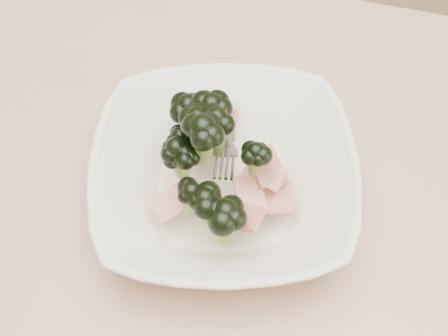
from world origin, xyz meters
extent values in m
cube|color=tan|center=(0.00, 0.00, 0.73)|extent=(1.20, 0.80, 0.04)
cylinder|color=tan|center=(-0.55, 0.35, 0.35)|extent=(0.06, 0.06, 0.71)
imported|color=beige|center=(-0.05, 0.07, 0.78)|extent=(0.32, 0.32, 0.06)
cylinder|color=olive|center=(-0.07, 0.10, 0.82)|extent=(0.03, 0.03, 0.05)
ellipsoid|color=black|center=(-0.07, 0.10, 0.84)|extent=(0.04, 0.04, 0.03)
cylinder|color=olive|center=(-0.09, 0.06, 0.81)|extent=(0.02, 0.02, 0.04)
ellipsoid|color=black|center=(-0.09, 0.06, 0.83)|extent=(0.03, 0.03, 0.03)
cylinder|color=olive|center=(-0.03, 0.01, 0.80)|extent=(0.02, 0.02, 0.05)
ellipsoid|color=black|center=(-0.03, 0.01, 0.82)|extent=(0.04, 0.04, 0.03)
cylinder|color=olive|center=(-0.09, 0.06, 0.80)|extent=(0.02, 0.02, 0.03)
ellipsoid|color=black|center=(-0.09, 0.06, 0.82)|extent=(0.03, 0.03, 0.03)
cylinder|color=olive|center=(-0.10, 0.11, 0.80)|extent=(0.02, 0.03, 0.05)
ellipsoid|color=black|center=(-0.10, 0.11, 0.83)|extent=(0.04, 0.04, 0.03)
cylinder|color=olive|center=(-0.08, 0.06, 0.81)|extent=(0.02, 0.02, 0.04)
ellipsoid|color=black|center=(-0.08, 0.06, 0.83)|extent=(0.03, 0.03, 0.02)
cylinder|color=olive|center=(-0.02, 0.07, 0.81)|extent=(0.02, 0.02, 0.04)
ellipsoid|color=black|center=(-0.02, 0.07, 0.84)|extent=(0.03, 0.03, 0.02)
cylinder|color=olive|center=(-0.07, 0.02, 0.80)|extent=(0.02, 0.01, 0.03)
ellipsoid|color=black|center=(-0.07, 0.02, 0.82)|extent=(0.03, 0.03, 0.02)
cylinder|color=olive|center=(-0.08, 0.08, 0.82)|extent=(0.02, 0.02, 0.04)
ellipsoid|color=black|center=(-0.08, 0.08, 0.85)|extent=(0.04, 0.04, 0.03)
cylinder|color=olive|center=(-0.07, 0.06, 0.83)|extent=(0.03, 0.03, 0.05)
ellipsoid|color=black|center=(-0.07, 0.06, 0.86)|extent=(0.04, 0.04, 0.03)
cylinder|color=olive|center=(-0.06, 0.08, 0.83)|extent=(0.02, 0.02, 0.04)
ellipsoid|color=black|center=(-0.06, 0.08, 0.85)|extent=(0.04, 0.04, 0.03)
cylinder|color=olive|center=(-0.09, 0.08, 0.80)|extent=(0.02, 0.01, 0.04)
ellipsoid|color=black|center=(-0.09, 0.08, 0.82)|extent=(0.03, 0.03, 0.03)
cylinder|color=olive|center=(-0.07, 0.12, 0.80)|extent=(0.02, 0.02, 0.04)
ellipsoid|color=black|center=(-0.07, 0.12, 0.83)|extent=(0.03, 0.03, 0.03)
cylinder|color=olive|center=(-0.09, 0.06, 0.80)|extent=(0.02, 0.02, 0.03)
ellipsoid|color=black|center=(-0.09, 0.06, 0.82)|extent=(0.03, 0.03, 0.03)
cylinder|color=olive|center=(-0.05, 0.02, 0.80)|extent=(0.02, 0.02, 0.04)
ellipsoid|color=black|center=(-0.05, 0.02, 0.82)|extent=(0.03, 0.03, 0.03)
cube|color=maroon|center=(-0.01, 0.08, 0.81)|extent=(0.05, 0.05, 0.02)
cube|color=maroon|center=(-0.03, 0.02, 0.80)|extent=(0.06, 0.03, 0.02)
cube|color=maroon|center=(-0.08, 0.13, 0.80)|extent=(0.05, 0.04, 0.02)
cube|color=maroon|center=(-0.09, 0.03, 0.79)|extent=(0.04, 0.04, 0.02)
cube|color=maroon|center=(-0.01, 0.07, 0.81)|extent=(0.04, 0.04, 0.01)
cube|color=maroon|center=(-0.07, 0.10, 0.79)|extent=(0.05, 0.05, 0.02)
cube|color=maroon|center=(-0.02, 0.05, 0.80)|extent=(0.04, 0.05, 0.01)
cube|color=maroon|center=(-0.01, 0.05, 0.79)|extent=(0.06, 0.05, 0.02)
camera|label=1|loc=(0.04, -0.25, 1.29)|focal=50.00mm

